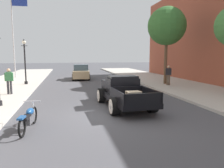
{
  "coord_description": "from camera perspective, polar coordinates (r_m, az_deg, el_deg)",
  "views": [
    {
      "loc": [
        -2.18,
        -8.97,
        2.62
      ],
      "look_at": [
        0.4,
        2.91,
        1.0
      ],
      "focal_mm": 34.42,
      "sensor_mm": 36.0,
      "label": 1
    }
  ],
  "objects": [
    {
      "name": "ground_plane",
      "position": [
        9.6,
        1.38,
        -8.26
      ],
      "size": [
        140.0,
        140.0,
        0.0
      ],
      "primitive_type": "plane",
      "color": "#47474C"
    },
    {
      "name": "hotrod_truck_black",
      "position": [
        11.17,
        2.9,
        -2.04
      ],
      "size": [
        2.35,
        5.01,
        1.58
      ],
      "color": "black",
      "rests_on": "ground"
    },
    {
      "name": "motorcycle_parked",
      "position": [
        8.21,
        -21.3,
        -8.34
      ],
      "size": [
        0.62,
        2.11,
        0.93
      ],
      "color": "black",
      "rests_on": "ground"
    },
    {
      "name": "car_background_tan",
      "position": [
        24.11,
        -8.21,
        3.11
      ],
      "size": [
        2.11,
        4.42,
        1.65
      ],
      "color": "tan",
      "rests_on": "ground"
    },
    {
      "name": "pedestrian_sidewalk_left",
      "position": [
        15.21,
        -25.67,
        1.05
      ],
      "size": [
        0.53,
        0.22,
        1.65
      ],
      "color": "#333338",
      "rests_on": "sidewalk_left"
    },
    {
      "name": "pedestrian_sidewalk_right",
      "position": [
        18.55,
        14.76,
        2.59
      ],
      "size": [
        0.53,
        0.22,
        1.65
      ],
      "color": "brown",
      "rests_on": "sidewalk_right"
    },
    {
      "name": "street_lamp_far",
      "position": [
        19.95,
        -22.14,
        6.36
      ],
      "size": [
        0.5,
        0.32,
        3.85
      ],
      "color": "black",
      "rests_on": "sidewalk_left"
    },
    {
      "name": "flagpole",
      "position": [
        26.77,
        -24.42,
        13.69
      ],
      "size": [
        1.74,
        0.16,
        9.16
      ],
      "color": "#B2B2B7",
      "rests_on": "sidewalk_left"
    },
    {
      "name": "street_tree_second",
      "position": [
        19.57,
        14.33,
        14.64
      ],
      "size": [
        3.27,
        3.27,
        6.6
      ],
      "color": "brown",
      "rests_on": "sidewalk_right"
    }
  ]
}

